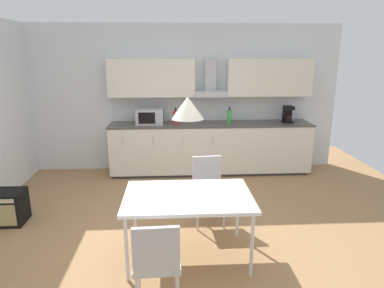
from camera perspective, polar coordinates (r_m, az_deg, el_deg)
name	(u,v)px	position (r m, az deg, el deg)	size (l,w,h in m)	color
ground_plane	(175,239)	(4.31, -2.90, -15.54)	(7.73, 7.95, 0.02)	#9E754C
wall_back	(173,99)	(6.47, -3.25, 7.57)	(6.18, 0.10, 2.68)	silver
kitchen_counter	(210,148)	(6.34, 3.09, -0.63)	(3.65, 0.63, 0.93)	#333333
backsplash_tile	(209,108)	(6.47, 2.90, 5.96)	(3.63, 0.02, 0.45)	silver
upper_wall_cabinets	(211,78)	(6.25, 3.12, 10.93)	(3.63, 0.40, 0.66)	silver
microwave	(150,116)	(6.18, -7.08, 4.61)	(0.48, 0.35, 0.28)	#ADADB2
coffee_maker	(288,114)	(6.53, 15.65, 4.82)	(0.18, 0.19, 0.30)	black
bottle_green	(229,116)	(6.23, 6.23, 4.61)	(0.07, 0.07, 0.30)	green
bottle_red	(176,117)	(6.13, -2.76, 4.50)	(0.08, 0.08, 0.30)	red
dining_table	(188,199)	(3.66, -0.69, -9.17)	(1.35, 0.89, 0.73)	white
chair_near_left	(156,258)	(3.01, -5.95, -18.39)	(0.42, 0.42, 0.87)	#B2B2B7
chair_far_right	(208,183)	(4.50, 2.65, -6.52)	(0.43, 0.43, 0.87)	#B2B2B7
guitar_amp	(4,207)	(5.18, -28.82, -9.22)	(0.52, 0.37, 0.44)	black
pendant_lamp	(188,108)	(3.38, -0.74, 6.04)	(0.32, 0.32, 0.22)	silver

